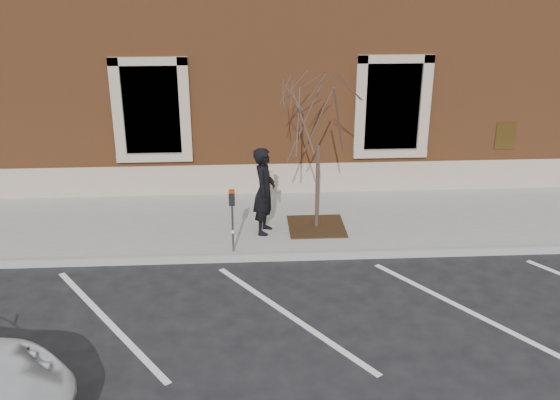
{
  "coord_description": "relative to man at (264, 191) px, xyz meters",
  "views": [
    {
      "loc": [
        -0.71,
        -11.72,
        6.0
      ],
      "look_at": [
        0.0,
        0.6,
        1.1
      ],
      "focal_mm": 40.0,
      "sensor_mm": 36.0,
      "label": 1
    }
  ],
  "objects": [
    {
      "name": "curb_near",
      "position": [
        0.32,
        -1.13,
        -1.06
      ],
      "size": [
        40.0,
        0.12,
        0.15
      ],
      "primitive_type": "cube",
      "color": "#9E9E99",
      "rests_on": "ground"
    },
    {
      "name": "man",
      "position": [
        0.0,
        0.0,
        0.0
      ],
      "size": [
        0.63,
        0.81,
        1.97
      ],
      "primitive_type": "imported",
      "rotation": [
        0.0,
        0.0,
        1.33
      ],
      "color": "black",
      "rests_on": "sidewalk_near"
    },
    {
      "name": "parking_stripes",
      "position": [
        0.32,
        -3.28,
        -1.13
      ],
      "size": [
        28.0,
        4.4,
        0.01
      ],
      "primitive_type": null,
      "color": "silver",
      "rests_on": "ground"
    },
    {
      "name": "tree_grate",
      "position": [
        1.19,
        0.19,
        -0.97
      ],
      "size": [
        1.28,
        1.28,
        0.03
      ],
      "primitive_type": "cube",
      "color": "#3C2413",
      "rests_on": "sidewalk_near"
    },
    {
      "name": "sidewalk_near",
      "position": [
        0.32,
        0.67,
        -1.06
      ],
      "size": [
        40.0,
        3.5,
        0.15
      ],
      "primitive_type": "cube",
      "color": "#A9A69F",
      "rests_on": "ground"
    },
    {
      "name": "parking_meter",
      "position": [
        -0.69,
        -0.96,
        -0.02
      ],
      "size": [
        0.13,
        0.1,
        1.38
      ],
      "rotation": [
        0.0,
        0.0,
        -0.44
      ],
      "color": "#595B60",
      "rests_on": "sidewalk_near"
    },
    {
      "name": "building_civic",
      "position": [
        0.32,
        6.67,
        2.86
      ],
      "size": [
        40.0,
        8.62,
        8.0
      ],
      "color": "brown",
      "rests_on": "ground"
    },
    {
      "name": "sapling",
      "position": [
        1.19,
        0.19,
        1.49
      ],
      "size": [
        2.12,
        2.12,
        3.53
      ],
      "color": "#45312A",
      "rests_on": "sidewalk_near"
    },
    {
      "name": "ground",
      "position": [
        0.32,
        -1.08,
        -1.13
      ],
      "size": [
        120.0,
        120.0,
        0.0
      ],
      "primitive_type": "plane",
      "color": "#28282B",
      "rests_on": "ground"
    }
  ]
}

